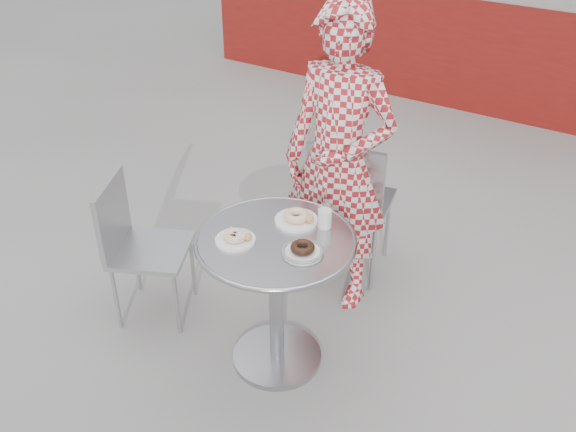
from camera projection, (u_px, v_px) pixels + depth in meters
The scene contains 9 objects.
ground at pixel (276, 360), 3.27m from camera, with size 60.00×60.00×0.00m, color #9D9B96.
bistro_table at pixel (276, 271), 2.98m from camera, with size 0.74×0.74×0.75m.
chair_far at pixel (350, 229), 3.79m from camera, with size 0.50×0.51×0.90m.
chair_left at pixel (153, 275), 3.46m from camera, with size 0.51×0.51×0.81m.
seated_person at pixel (339, 163), 3.30m from camera, with size 0.61×0.40×1.67m, color maroon.
plate_far at pixel (297, 218), 2.98m from camera, with size 0.20×0.20×0.05m.
plate_near at pixel (236, 238), 2.85m from camera, with size 0.18×0.18×0.05m.
plate_checker at pixel (303, 250), 2.78m from camera, with size 0.19×0.19×0.05m.
milk_cup at pixel (325, 218), 2.93m from camera, with size 0.07×0.07×0.11m.
Camera 1 is at (1.30, -1.96, 2.39)m, focal length 40.00 mm.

